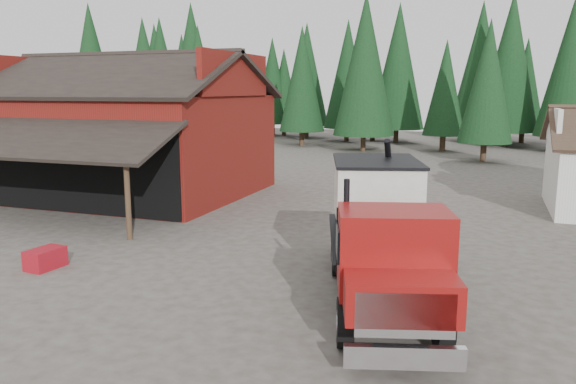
% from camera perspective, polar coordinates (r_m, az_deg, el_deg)
% --- Properties ---
extents(ground, '(120.00, 120.00, 0.00)m').
position_cam_1_polar(ground, '(16.51, -3.89, -8.33)').
color(ground, '#423B34').
rests_on(ground, ground).
extents(red_barn, '(12.80, 13.63, 7.18)m').
position_cam_1_polar(red_barn, '(29.88, -15.85, 4.97)').
color(red_barn, maroon).
rests_on(red_barn, ground).
extents(conifer_backdrop, '(76.00, 16.00, 16.00)m').
position_cam_1_polar(conifer_backdrop, '(56.92, 13.28, 4.73)').
color(conifer_backdrop, black).
rests_on(conifer_backdrop, ground).
extents(near_pine_a, '(4.40, 4.40, 11.40)m').
position_cam_1_polar(near_pine_a, '(50.93, -14.37, 11.26)').
color(near_pine_a, '#382619').
rests_on(near_pine_a, ground).
extents(near_pine_b, '(3.96, 3.96, 10.40)m').
position_cam_1_polar(near_pine_b, '(44.33, 19.63, 10.53)').
color(near_pine_b, '#382619').
rests_on(near_pine_b, ground).
extents(near_pine_d, '(5.28, 5.28, 13.40)m').
position_cam_1_polar(near_pine_d, '(49.46, 7.83, 12.68)').
color(near_pine_d, '#382619').
rests_on(near_pine_d, ground).
extents(feed_truck, '(4.69, 9.01, 3.93)m').
position_cam_1_polar(feed_truck, '(14.39, 9.42, -3.63)').
color(feed_truck, black).
rests_on(feed_truck, ground).
extents(equip_box, '(0.80, 1.16, 0.60)m').
position_cam_1_polar(equip_box, '(18.42, -23.43, -6.22)').
color(equip_box, maroon).
rests_on(equip_box, ground).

